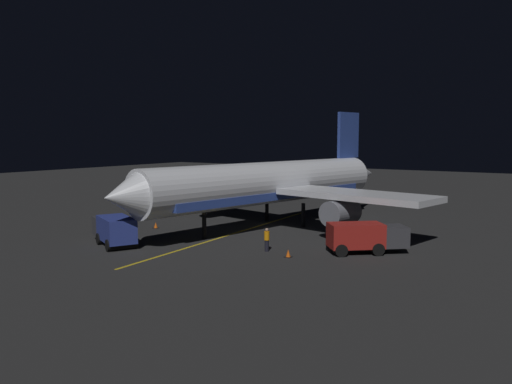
# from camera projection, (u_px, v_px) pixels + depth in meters

# --- Properties ---
(ground_plane) EXTENTS (180.00, 180.00, 0.20)m
(ground_plane) POSITION_uv_depth(u_px,v_px,m) (268.00, 228.00, 48.12)
(ground_plane) COLOR #272727
(apron_guide_stripe) EXTENTS (1.84, 29.04, 0.01)m
(apron_guide_stripe) POSITION_uv_depth(u_px,v_px,m) (236.00, 233.00, 45.21)
(apron_guide_stripe) COLOR gold
(apron_guide_stripe) RESTS_ON ground_plane
(airliner) EXTENTS (31.37, 35.00, 11.12)m
(airliner) POSITION_uv_depth(u_px,v_px,m) (272.00, 184.00, 48.09)
(airliner) COLOR white
(airliner) RESTS_ON ground_plane
(baggage_truck) EXTENTS (6.17, 4.47, 2.28)m
(baggage_truck) POSITION_uv_depth(u_px,v_px,m) (114.00, 230.00, 40.03)
(baggage_truck) COLOR navy
(baggage_truck) RESTS_ON ground_plane
(catering_truck) EXTENTS (5.65, 5.24, 2.19)m
(catering_truck) POSITION_uv_depth(u_px,v_px,m) (364.00, 237.00, 37.29)
(catering_truck) COLOR maroon
(catering_truck) RESTS_ON ground_plane
(ground_crew_worker) EXTENTS (0.40, 0.40, 1.74)m
(ground_crew_worker) POSITION_uv_depth(u_px,v_px,m) (267.00, 240.00, 37.85)
(ground_crew_worker) COLOR black
(ground_crew_worker) RESTS_ON ground_plane
(traffic_cone_near_left) EXTENTS (0.50, 0.50, 0.55)m
(traffic_cone_near_left) POSITION_uv_depth(u_px,v_px,m) (288.00, 254.00, 36.05)
(traffic_cone_near_left) COLOR #EA590F
(traffic_cone_near_left) RESTS_ON ground_plane
(traffic_cone_near_right) EXTENTS (0.50, 0.50, 0.55)m
(traffic_cone_near_right) POSITION_uv_depth(u_px,v_px,m) (156.00, 225.00, 47.52)
(traffic_cone_near_right) COLOR #EA590F
(traffic_cone_near_right) RESTS_ON ground_plane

